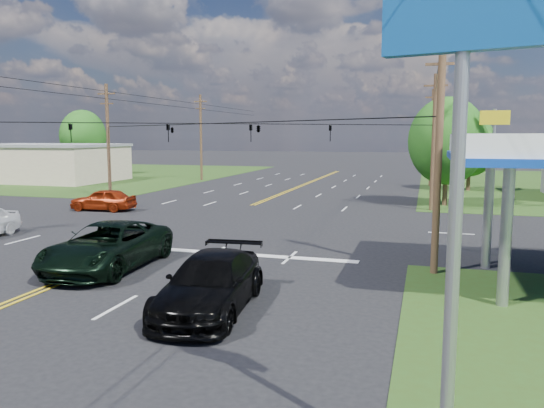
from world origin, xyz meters
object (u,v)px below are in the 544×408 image
(pole_nw, at_px, (108,140))
(pole_ne, at_px, (434,141))
(retail_nw, at_px, (46,164))
(polesign_se, at_px, (461,89))
(pickup_dkgreen, at_px, (107,246))
(pole_se, at_px, (439,146))
(tree_right_b, at_px, (470,147))
(tree_right_a, at_px, (447,141))
(suv_black, at_px, (211,283))
(tree_far_l, at_px, (83,136))
(pole_right_far, at_px, (432,137))
(pole_left_far, at_px, (201,136))

(pole_nw, distance_m, pole_ne, 26.00)
(pole_nw, height_order, pole_ne, same)
(retail_nw, xyz_separation_m, polesign_se, (43.00, -43.97, 3.94))
(pickup_dkgreen, bearing_deg, pole_ne, 56.30)
(retail_nw, xyz_separation_m, pole_se, (43.00, -31.00, 2.92))
(tree_right_b, bearing_deg, pole_se, -96.05)
(polesign_se, bearing_deg, pickup_dkgreen, 141.05)
(pole_ne, bearing_deg, tree_right_a, 71.57)
(pole_se, relative_size, suv_black, 1.63)
(pole_se, height_order, suv_black, pole_se)
(pole_ne, relative_size, tree_far_l, 1.09)
(pole_nw, relative_size, pickup_dkgreen, 1.44)
(pole_right_far, bearing_deg, polesign_se, -90.00)
(pole_right_far, height_order, polesign_se, pole_right_far)
(retail_nw, bearing_deg, pole_se, -35.79)
(retail_nw, relative_size, pole_nw, 1.68)
(pole_nw, xyz_separation_m, polesign_se, (26.00, -30.97, 1.03))
(pole_nw, relative_size, tree_right_b, 1.34)
(pole_left_far, distance_m, polesign_se, 56.33)
(pole_left_far, distance_m, suv_black, 47.77)
(pole_right_far, xyz_separation_m, suv_black, (-6.57, -43.43, -4.32))
(pole_nw, distance_m, tree_right_b, 33.10)
(suv_black, bearing_deg, pole_ne, 69.80)
(retail_nw, bearing_deg, tree_right_b, 2.46)
(tree_right_a, relative_size, tree_far_l, 0.94)
(tree_right_a, distance_m, tree_right_b, 12.27)
(pole_left_far, xyz_separation_m, tree_right_a, (27.00, -16.00, -0.30))
(retail_nw, height_order, tree_far_l, tree_far_l)
(pole_se, distance_m, pole_left_far, 45.22)
(pole_right_far, bearing_deg, tree_far_l, 174.92)
(retail_nw, bearing_deg, pickup_dkgreen, -47.99)
(tree_right_a, bearing_deg, pole_nw, -173.66)
(retail_nw, bearing_deg, pole_nw, -37.41)
(pole_left_far, bearing_deg, suv_black, -65.90)
(pole_nw, bearing_deg, polesign_se, -49.98)
(pole_nw, bearing_deg, retail_nw, 142.59)
(pole_nw, relative_size, pole_right_far, 0.95)
(pole_se, xyz_separation_m, suv_black, (-6.57, -6.43, -4.07))
(retail_nw, height_order, tree_right_a, tree_right_a)
(tree_right_a, distance_m, suv_black, 28.74)
(tree_far_l, distance_m, pickup_dkgreen, 54.76)
(retail_nw, bearing_deg, suv_black, -45.78)
(pole_right_far, bearing_deg, suv_black, -98.60)
(polesign_se, bearing_deg, pole_se, 90.00)
(pole_right_far, bearing_deg, pole_nw, -143.84)
(pole_right_far, bearing_deg, tree_right_b, -48.81)
(tree_far_l, bearing_deg, pickup_dkgreen, -53.46)
(tree_right_b, xyz_separation_m, tree_far_l, (-48.50, 8.00, 0.98))
(pole_left_far, bearing_deg, tree_right_a, -30.65)
(polesign_se, bearing_deg, pole_ne, 90.00)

